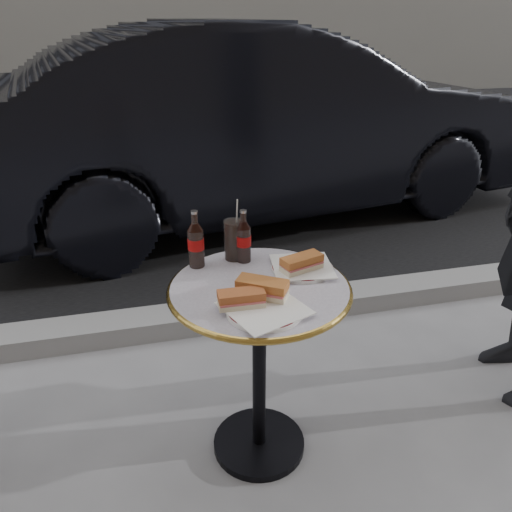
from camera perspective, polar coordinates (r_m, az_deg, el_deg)
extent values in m
plane|color=gray|center=(2.13, 0.34, -20.83)|extent=(80.00, 80.00, 0.00)
cube|color=black|center=(6.61, -10.45, 11.94)|extent=(40.00, 8.00, 0.00)
cube|color=gray|center=(2.79, -4.18, -6.83)|extent=(40.00, 0.20, 0.12)
cylinder|color=white|center=(1.53, 0.95, -6.22)|extent=(0.28, 0.28, 0.01)
cylinder|color=silver|center=(1.78, 5.29, -1.40)|extent=(0.28, 0.28, 0.01)
cube|color=#A7542A|center=(1.53, -1.69, -5.01)|extent=(0.15, 0.07, 0.05)
cube|color=#B1632C|center=(1.58, 0.72, -3.80)|extent=(0.18, 0.15, 0.06)
cube|color=#B6642E|center=(1.75, 5.23, -0.89)|extent=(0.16, 0.11, 0.05)
cylinder|color=black|center=(1.83, -2.52, 1.88)|extent=(0.09, 0.09, 0.15)
imported|color=black|center=(4.18, 0.50, 14.96)|extent=(2.33, 4.81, 1.52)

